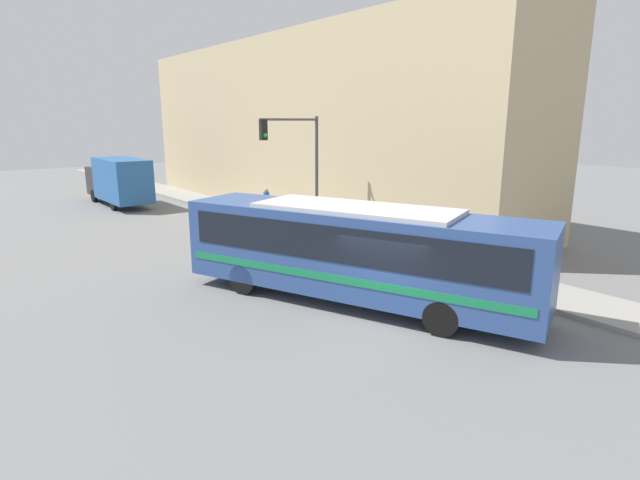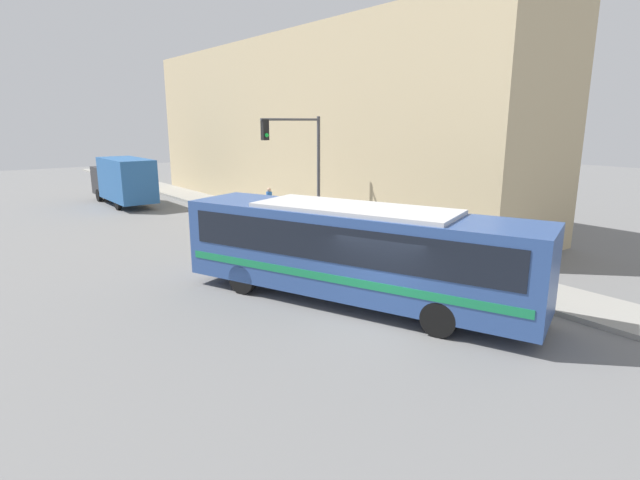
{
  "view_description": "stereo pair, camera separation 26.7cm",
  "coord_description": "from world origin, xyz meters",
  "px_view_note": "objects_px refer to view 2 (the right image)",
  "views": [
    {
      "loc": [
        -9.86,
        -9.31,
        5.66
      ],
      "look_at": [
        1.44,
        4.83,
        1.35
      ],
      "focal_mm": 28.0,
      "sensor_mm": 36.0,
      "label": 1
    },
    {
      "loc": [
        -9.65,
        -9.48,
        5.66
      ],
      "look_at": [
        1.44,
        4.83,
        1.35
      ],
      "focal_mm": 28.0,
      "sensor_mm": 36.0,
      "label": 2
    }
  ],
  "objects_px": {
    "fire_hydrant": "(396,249)",
    "pedestrian_near_corner": "(269,203)",
    "parking_meter": "(321,220)",
    "traffic_light_pole": "(301,156)",
    "delivery_truck": "(123,180)",
    "city_bus": "(353,248)"
  },
  "relations": [
    {
      "from": "delivery_truck",
      "to": "city_bus",
      "type": "bearing_deg",
      "value": -90.56
    },
    {
      "from": "fire_hydrant",
      "to": "parking_meter",
      "type": "relative_size",
      "value": 0.58
    },
    {
      "from": "parking_meter",
      "to": "city_bus",
      "type": "bearing_deg",
      "value": -121.47
    },
    {
      "from": "fire_hydrant",
      "to": "traffic_light_pole",
      "type": "distance_m",
      "value": 6.58
    },
    {
      "from": "fire_hydrant",
      "to": "pedestrian_near_corner",
      "type": "bearing_deg",
      "value": 88.29
    },
    {
      "from": "city_bus",
      "to": "fire_hydrant",
      "type": "bearing_deg",
      "value": 7.57
    },
    {
      "from": "pedestrian_near_corner",
      "to": "traffic_light_pole",
      "type": "bearing_deg",
      "value": -104.22
    },
    {
      "from": "city_bus",
      "to": "traffic_light_pole",
      "type": "distance_m",
      "value": 9.13
    },
    {
      "from": "delivery_truck",
      "to": "traffic_light_pole",
      "type": "xyz_separation_m",
      "value": [
        3.5,
        -16.2,
        2.32
      ]
    },
    {
      "from": "city_bus",
      "to": "traffic_light_pole",
      "type": "relative_size",
      "value": 2.03
    },
    {
      "from": "city_bus",
      "to": "pedestrian_near_corner",
      "type": "relative_size",
      "value": 6.4
    },
    {
      "from": "fire_hydrant",
      "to": "pedestrian_near_corner",
      "type": "relative_size",
      "value": 0.38
    },
    {
      "from": "city_bus",
      "to": "traffic_light_pole",
      "type": "xyz_separation_m",
      "value": [
        3.74,
        8.02,
        2.26
      ]
    },
    {
      "from": "traffic_light_pole",
      "to": "parking_meter",
      "type": "xyz_separation_m",
      "value": [
        0.92,
        -0.41,
        -3.1
      ]
    },
    {
      "from": "city_bus",
      "to": "pedestrian_near_corner",
      "type": "distance_m",
      "value": 13.81
    },
    {
      "from": "fire_hydrant",
      "to": "delivery_truck",
      "type": "bearing_deg",
      "value": 101.54
    },
    {
      "from": "parking_meter",
      "to": "pedestrian_near_corner",
      "type": "xyz_separation_m",
      "value": [
        0.31,
        5.26,
        0.12
      ]
    },
    {
      "from": "fire_hydrant",
      "to": "parking_meter",
      "type": "distance_m",
      "value": 5.07
    },
    {
      "from": "fire_hydrant",
      "to": "pedestrian_near_corner",
      "type": "height_order",
      "value": "pedestrian_near_corner"
    },
    {
      "from": "fire_hydrant",
      "to": "pedestrian_near_corner",
      "type": "distance_m",
      "value": 10.33
    },
    {
      "from": "parking_meter",
      "to": "pedestrian_near_corner",
      "type": "height_order",
      "value": "pedestrian_near_corner"
    },
    {
      "from": "delivery_truck",
      "to": "traffic_light_pole",
      "type": "relative_size",
      "value": 1.36
    }
  ]
}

